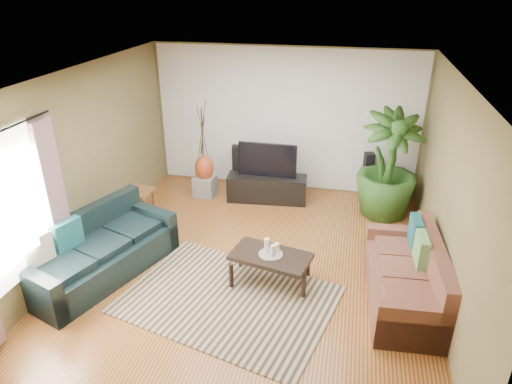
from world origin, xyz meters
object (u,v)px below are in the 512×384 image
(potted_plant, at_px, (388,165))
(vase, at_px, (204,168))
(sofa_left, at_px, (99,247))
(side_table, at_px, (139,203))
(sofa_right, at_px, (405,273))
(pedestal, at_px, (205,186))
(speaker_right, at_px, (367,176))
(tv_stand, at_px, (267,188))
(coffee_table, at_px, (270,268))
(speaker_left, at_px, (237,168))
(television, at_px, (267,160))

(potted_plant, height_order, vase, potted_plant)
(sofa_left, xyz_separation_m, side_table, (-0.24, 1.71, -0.19))
(sofa_right, bearing_deg, vase, -129.07)
(sofa_right, distance_m, pedestal, 4.23)
(speaker_right, distance_m, pedestal, 3.03)
(side_table, bearing_deg, speaker_right, 21.30)
(sofa_right, relative_size, tv_stand, 1.28)
(potted_plant, distance_m, pedestal, 3.36)
(sofa_right, height_order, coffee_table, sofa_right)
(tv_stand, relative_size, side_table, 3.03)
(tv_stand, bearing_deg, speaker_right, 8.87)
(sofa_right, bearing_deg, speaker_left, -137.73)
(television, distance_m, potted_plant, 2.10)
(sofa_left, height_order, side_table, sofa_left)
(coffee_table, xyz_separation_m, speaker_right, (1.26, 2.89, 0.24))
(potted_plant, height_order, side_table, potted_plant)
(sofa_left, height_order, tv_stand, sofa_left)
(television, bearing_deg, sofa_left, -123.02)
(tv_stand, bearing_deg, sofa_right, -53.01)
(coffee_table, height_order, television, television)
(sofa_right, height_order, speaker_right, speaker_right)
(coffee_table, distance_m, speaker_left, 3.04)
(sofa_right, height_order, vase, sofa_right)
(sofa_left, xyz_separation_m, vase, (0.62, 2.73, 0.13))
(sofa_right, height_order, television, television)
(sofa_left, height_order, potted_plant, potted_plant)
(sofa_right, bearing_deg, pedestal, -129.07)
(television, bearing_deg, sofa_right, -48.06)
(television, relative_size, potted_plant, 0.57)
(sofa_left, xyz_separation_m, speaker_left, (1.14, 3.10, 0.03))
(sofa_left, xyz_separation_m, potted_plant, (3.89, 2.65, 0.50))
(sofa_right, xyz_separation_m, pedestal, (-3.44, 2.45, -0.23))
(speaker_left, relative_size, side_table, 1.89)
(coffee_table, height_order, vase, vase)
(coffee_table, bearing_deg, sofa_left, -159.72)
(television, relative_size, pedestal, 2.79)
(speaker_right, bearing_deg, side_table, -172.88)
(television, bearing_deg, speaker_left, 154.09)
(sofa_left, relative_size, pedestal, 5.69)
(tv_stand, bearing_deg, speaker_left, 147.54)
(speaker_right, bearing_deg, potted_plant, -76.26)
(sofa_left, bearing_deg, sofa_right, -66.43)
(pedestal, distance_m, side_table, 1.33)
(pedestal, relative_size, side_table, 0.80)
(coffee_table, relative_size, speaker_left, 1.17)
(television, xyz_separation_m, speaker_right, (1.79, 0.43, -0.34))
(sofa_left, relative_size, side_table, 4.54)
(tv_stand, distance_m, potted_plant, 2.20)
(speaker_right, relative_size, vase, 1.87)
(pedestal, bearing_deg, coffee_table, -54.47)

